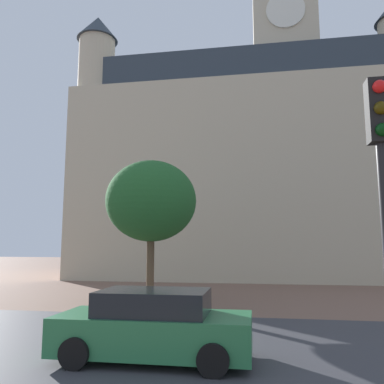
{
  "coord_description": "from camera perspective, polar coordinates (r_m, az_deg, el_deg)",
  "views": [
    {
      "loc": [
        2.07,
        -2.03,
        2.52
      ],
      "look_at": [
        0.03,
        10.34,
        4.24
      ],
      "focal_mm": 35.88,
      "sensor_mm": 36.0,
      "label": 1
    }
  ],
  "objects": [
    {
      "name": "tree_curb_far",
      "position": [
        16.67,
        -6.08,
        -1.37
      ],
      "size": [
        3.9,
        3.9,
        6.14
      ],
      "color": "brown",
      "rests_on": "ground_plane"
    },
    {
      "name": "landmark_building",
      "position": [
        31.99,
        8.3,
        3.95
      ],
      "size": [
        25.61,
        12.11,
        28.73
      ],
      "color": "beige",
      "rests_on": "ground_plane"
    },
    {
      "name": "street_asphalt_strip",
      "position": [
        10.73,
        -2.17,
        -21.38
      ],
      "size": [
        120.0,
        7.46,
        0.0
      ],
      "primitive_type": "cube",
      "color": "#38383D",
      "rests_on": "ground_plane"
    },
    {
      "name": "car_green",
      "position": [
        9.06,
        -5.7,
        -19.22
      ],
      "size": [
        4.3,
        2.01,
        1.51
      ],
      "color": "#287042",
      "rests_on": "ground_plane"
    },
    {
      "name": "ground_plane",
      "position": [
        12.46,
        -0.42,
        -19.48
      ],
      "size": [
        120.0,
        120.0,
        0.0
      ],
      "primitive_type": "plane",
      "color": "brown"
    },
    {
      "name": "traffic_light_pole",
      "position": [
        5.7,
        26.53,
        1.21
      ],
      "size": [
        0.28,
        0.34,
        4.78
      ],
      "color": "black",
      "rests_on": "ground_plane"
    }
  ]
}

